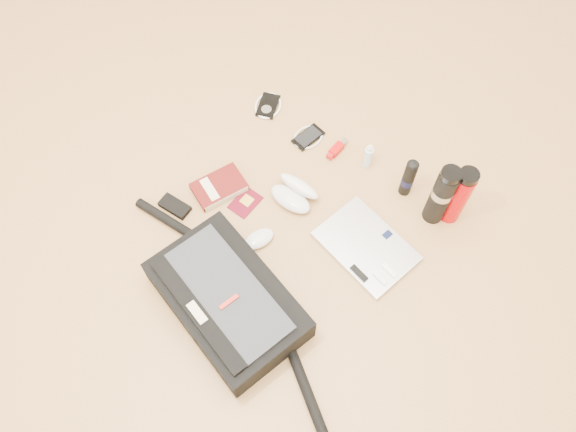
{
  "coord_description": "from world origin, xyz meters",
  "views": [
    {
      "loc": [
        0.5,
        -0.56,
        1.68
      ],
      "look_at": [
        -0.05,
        0.11,
        0.06
      ],
      "focal_mm": 35.0,
      "sensor_mm": 36.0,
      "label": 1
    }
  ],
  "objects_px": {
    "messenger_bag": "(227,299)",
    "book": "(219,187)",
    "thermos_black": "(441,195)",
    "laptop": "(366,247)",
    "thermos_red": "(458,196)"
  },
  "relations": [
    {
      "from": "book",
      "to": "thermos_black",
      "type": "xyz_separation_m",
      "value": [
        0.63,
        0.38,
        0.12
      ]
    },
    {
      "from": "messenger_bag",
      "to": "thermos_black",
      "type": "height_order",
      "value": "thermos_black"
    },
    {
      "from": "messenger_bag",
      "to": "laptop",
      "type": "xyz_separation_m",
      "value": [
        0.22,
        0.43,
        -0.05
      ]
    },
    {
      "from": "thermos_red",
      "to": "book",
      "type": "bearing_deg",
      "value": -148.17
    },
    {
      "from": "laptop",
      "to": "thermos_red",
      "type": "xyz_separation_m",
      "value": [
        0.15,
        0.28,
        0.12
      ]
    },
    {
      "from": "laptop",
      "to": "thermos_black",
      "type": "bearing_deg",
      "value": 76.86
    },
    {
      "from": "messenger_bag",
      "to": "book",
      "type": "distance_m",
      "value": 0.43
    },
    {
      "from": "messenger_bag",
      "to": "book",
      "type": "xyz_separation_m",
      "value": [
        -0.31,
        0.3,
        -0.05
      ]
    },
    {
      "from": "messenger_bag",
      "to": "book",
      "type": "bearing_deg",
      "value": 148.2
    },
    {
      "from": "laptop",
      "to": "messenger_bag",
      "type": "bearing_deg",
      "value": -106.79
    },
    {
      "from": "messenger_bag",
      "to": "thermos_red",
      "type": "xyz_separation_m",
      "value": [
        0.36,
        0.71,
        0.07
      ]
    },
    {
      "from": "messenger_bag",
      "to": "thermos_black",
      "type": "xyz_separation_m",
      "value": [
        0.32,
        0.68,
        0.07
      ]
    },
    {
      "from": "messenger_bag",
      "to": "thermos_black",
      "type": "distance_m",
      "value": 0.75
    },
    {
      "from": "laptop",
      "to": "thermos_black",
      "type": "xyz_separation_m",
      "value": [
        0.1,
        0.24,
        0.12
      ]
    },
    {
      "from": "laptop",
      "to": "thermos_red",
      "type": "distance_m",
      "value": 0.34
    }
  ]
}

